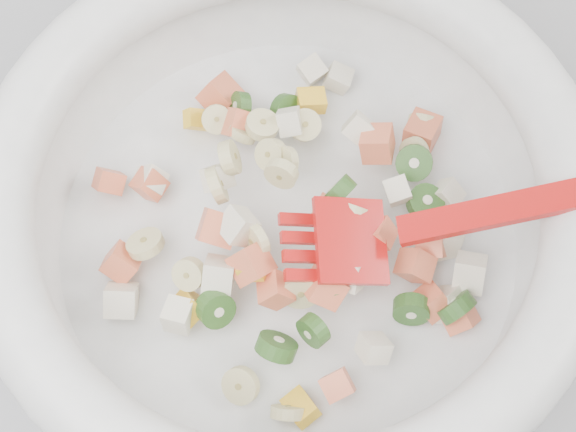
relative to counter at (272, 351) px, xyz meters
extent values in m
cube|color=gray|center=(0.00, 0.00, 0.00)|extent=(2.00, 0.60, 0.90)
cylinder|color=white|center=(0.01, -0.05, 0.46)|extent=(0.34, 0.34, 0.02)
torus|color=white|center=(0.01, -0.05, 0.54)|extent=(0.42, 0.42, 0.05)
cylinder|color=#CBCC88|center=(0.00, 0.02, 0.50)|extent=(0.04, 0.03, 0.01)
cylinder|color=#CBCC88|center=(-0.03, -0.16, 0.48)|extent=(0.03, 0.03, 0.02)
cylinder|color=#CBCC88|center=(0.03, 0.02, 0.50)|extent=(0.03, 0.03, 0.02)
cylinder|color=#CBCC88|center=(-0.09, -0.05, 0.49)|extent=(0.04, 0.04, 0.02)
cylinder|color=#CBCC88|center=(-0.06, -0.08, 0.50)|extent=(0.03, 0.03, 0.03)
cylinder|color=#CBCC88|center=(0.06, -0.06, 0.51)|extent=(0.03, 0.03, 0.03)
cylinder|color=#CBCC88|center=(0.00, -0.18, 0.48)|extent=(0.03, 0.02, 0.03)
cylinder|color=#CBCC88|center=(0.01, 0.00, 0.51)|extent=(0.03, 0.03, 0.03)
cylinder|color=#CBCC88|center=(-0.03, -0.02, 0.51)|extent=(0.02, 0.03, 0.03)
cylinder|color=#CBCC88|center=(-0.01, 0.02, 0.50)|extent=(0.03, 0.03, 0.02)
cylinder|color=#CBCC88|center=(0.01, -0.03, 0.52)|extent=(0.03, 0.02, 0.03)
cylinder|color=#CBCC88|center=(0.11, 0.00, 0.49)|extent=(0.02, 0.03, 0.03)
cylinder|color=#CBCC88|center=(0.13, 0.03, 0.48)|extent=(0.03, 0.02, 0.03)
cylinder|color=#CBCC88|center=(0.01, -0.11, 0.50)|extent=(0.04, 0.02, 0.04)
cylinder|color=#CBCC88|center=(-0.03, 0.04, 0.49)|extent=(0.03, 0.03, 0.02)
cylinder|color=#CBCC88|center=(-0.01, -0.07, 0.51)|extent=(0.02, 0.03, 0.04)
cylinder|color=#CBCC88|center=(0.02, -0.01, 0.51)|extent=(0.02, 0.02, 0.02)
cylinder|color=#CBCC88|center=(-0.02, 0.00, 0.51)|extent=(0.02, 0.03, 0.03)
cube|color=#DB6645|center=(0.07, -0.07, 0.51)|extent=(0.03, 0.03, 0.03)
cube|color=#DB6645|center=(-0.10, -0.06, 0.48)|extent=(0.03, 0.03, 0.03)
cube|color=#DB6645|center=(0.03, -0.17, 0.49)|extent=(0.03, 0.03, 0.02)
cube|color=#DB6645|center=(0.03, -0.11, 0.51)|extent=(0.03, 0.03, 0.04)
cube|color=#DB6645|center=(0.08, 0.00, 0.50)|extent=(0.03, 0.03, 0.03)
cube|color=#DB6645|center=(0.12, -0.13, 0.48)|extent=(0.03, 0.03, 0.03)
cube|color=#DB6645|center=(0.10, -0.12, 0.48)|extent=(0.03, 0.03, 0.03)
cube|color=#DB6645|center=(-0.08, -0.01, 0.49)|extent=(0.03, 0.03, 0.03)
cube|color=#DB6645|center=(0.10, -0.09, 0.49)|extent=(0.03, 0.03, 0.03)
cube|color=#DB6645|center=(0.12, 0.02, 0.48)|extent=(0.03, 0.04, 0.03)
cube|color=#DB6645|center=(0.00, -0.10, 0.50)|extent=(0.03, 0.02, 0.03)
cube|color=#DB6645|center=(0.04, -0.06, 0.51)|extent=(0.03, 0.04, 0.04)
cube|color=#DB6645|center=(-0.04, -0.06, 0.51)|extent=(0.03, 0.04, 0.04)
cube|color=#DB6645|center=(-0.02, 0.07, 0.48)|extent=(0.04, 0.03, 0.04)
cube|color=#DB6645|center=(-0.02, -0.09, 0.51)|extent=(0.03, 0.03, 0.03)
cube|color=#DB6645|center=(-0.01, 0.03, 0.50)|extent=(0.03, 0.03, 0.03)
cube|color=#DB6645|center=(-0.11, 0.00, 0.48)|extent=(0.03, 0.02, 0.03)
cube|color=#DB6645|center=(0.11, -0.08, 0.49)|extent=(0.03, 0.03, 0.03)
cylinder|color=#418E2F|center=(0.04, -0.11, 0.50)|extent=(0.03, 0.02, 0.03)
cylinder|color=#418E2F|center=(-0.04, -0.11, 0.49)|extent=(0.03, 0.03, 0.04)
cylinder|color=#418E2F|center=(0.09, -0.12, 0.48)|extent=(0.04, 0.02, 0.03)
cylinder|color=#418E2F|center=(0.02, -0.13, 0.50)|extent=(0.02, 0.03, 0.03)
cylinder|color=#418E2F|center=(0.11, -0.01, 0.49)|extent=(0.03, 0.03, 0.03)
cylinder|color=#418E2F|center=(-0.01, 0.05, 0.49)|extent=(0.02, 0.03, 0.03)
cylinder|color=#418E2F|center=(0.11, -0.05, 0.49)|extent=(0.03, 0.03, 0.02)
cylinder|color=#418E2F|center=(0.02, 0.04, 0.49)|extent=(0.03, 0.04, 0.03)
cylinder|color=#418E2F|center=(-0.01, -0.14, 0.49)|extent=(0.04, 0.03, 0.04)
cylinder|color=#418E2F|center=(0.05, -0.04, 0.51)|extent=(0.04, 0.03, 0.04)
cylinder|color=#418E2F|center=(0.12, -0.12, 0.49)|extent=(0.04, 0.03, 0.04)
cube|color=white|center=(0.05, 0.08, 0.48)|extent=(0.02, 0.03, 0.03)
cube|color=white|center=(0.07, 0.07, 0.48)|extent=(0.03, 0.02, 0.02)
cube|color=white|center=(0.13, -0.10, 0.49)|extent=(0.03, 0.04, 0.03)
cube|color=white|center=(-0.07, -0.11, 0.49)|extent=(0.02, 0.03, 0.02)
cube|color=white|center=(0.06, -0.15, 0.49)|extent=(0.03, 0.02, 0.03)
cube|color=white|center=(-0.04, -0.09, 0.50)|extent=(0.03, 0.03, 0.03)
cube|color=white|center=(0.07, 0.02, 0.50)|extent=(0.03, 0.03, 0.03)
cube|color=white|center=(0.05, -0.10, 0.51)|extent=(0.03, 0.03, 0.03)
cube|color=white|center=(-0.02, -0.06, 0.52)|extent=(0.03, 0.03, 0.03)
cube|color=white|center=(-0.11, -0.09, 0.48)|extent=(0.02, 0.03, 0.03)
cube|color=white|center=(0.13, -0.04, 0.49)|extent=(0.03, 0.03, 0.02)
cube|color=white|center=(0.02, 0.02, 0.50)|extent=(0.02, 0.03, 0.03)
cube|color=white|center=(0.12, -0.12, 0.48)|extent=(0.03, 0.03, 0.03)
cube|color=white|center=(-0.03, -0.01, 0.50)|extent=(0.03, 0.03, 0.03)
cube|color=white|center=(-0.08, 0.00, 0.49)|extent=(0.03, 0.03, 0.03)
cube|color=white|center=(0.09, -0.04, 0.50)|extent=(0.02, 0.02, 0.02)
cube|color=white|center=(0.12, -0.07, 0.48)|extent=(0.03, 0.03, 0.03)
cube|color=yellow|center=(-0.06, -0.10, 0.49)|extent=(0.03, 0.03, 0.03)
cube|color=yellow|center=(0.01, -0.18, 0.48)|extent=(0.03, 0.03, 0.02)
cube|color=yellow|center=(0.04, 0.05, 0.49)|extent=(0.02, 0.02, 0.02)
cube|color=yellow|center=(-0.01, -0.09, 0.51)|extent=(0.03, 0.03, 0.02)
cube|color=yellow|center=(-0.04, 0.05, 0.48)|extent=(0.02, 0.02, 0.03)
cube|color=#B4110F|center=(0.05, -0.08, 0.52)|extent=(0.05, 0.06, 0.03)
cube|color=#B4110F|center=(0.02, -0.06, 0.52)|extent=(0.03, 0.01, 0.01)
cube|color=#B4110F|center=(0.02, -0.07, 0.52)|extent=(0.03, 0.01, 0.01)
cube|color=#B4110F|center=(0.02, -0.09, 0.52)|extent=(0.03, 0.01, 0.01)
cube|color=#B4110F|center=(0.02, -0.10, 0.52)|extent=(0.03, 0.01, 0.01)
cube|color=#B4110F|center=(0.17, -0.08, 0.56)|extent=(0.17, 0.02, 0.06)
camera|label=1|loc=(-0.02, -0.30, 1.05)|focal=55.00mm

